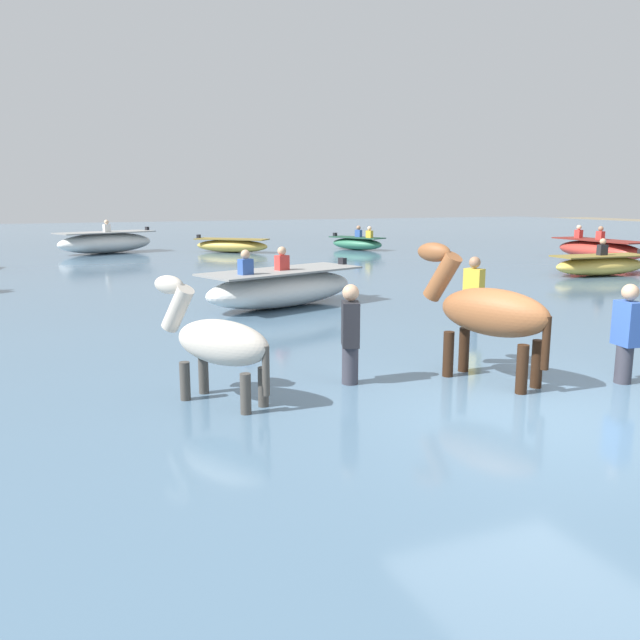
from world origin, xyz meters
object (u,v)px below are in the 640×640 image
at_px(boat_near_starboard, 599,250).
at_px(boat_far_offshore, 600,265).
at_px(horse_lead_pinto, 218,346).
at_px(person_spectator_far, 350,347).
at_px(person_wading_mid, 625,346).
at_px(boat_mid_channel, 232,246).
at_px(boat_near_port, 106,242).
at_px(horse_trailing_chestnut, 488,316).
at_px(person_onlooker_left, 473,300).
at_px(boat_distant_east, 282,288).
at_px(boat_distant_west, 357,243).

bearing_deg(boat_near_starboard, boat_far_offshore, -135.18).
relative_size(horse_lead_pinto, boat_far_offshore, 0.58).
xyz_separation_m(boat_far_offshore, person_spectator_far, (-11.35, -7.17, 0.16)).
height_order(horse_lead_pinto, person_wading_mid, horse_lead_pinto).
bearing_deg(boat_mid_channel, boat_near_port, 161.60).
bearing_deg(boat_near_starboard, horse_trailing_chestnut, -139.84).
height_order(horse_lead_pinto, boat_mid_channel, horse_lead_pinto).
distance_m(person_onlooker_left, person_spectator_far, 4.27).
xyz_separation_m(boat_near_starboard, boat_distant_east, (-13.85, -5.11, 0.02)).
bearing_deg(person_wading_mid, boat_far_offshore, 45.58).
xyz_separation_m(horse_lead_pinto, boat_near_starboard, (16.60, 10.84, -0.28)).
relative_size(horse_trailing_chestnut, boat_near_starboard, 0.55).
relative_size(horse_lead_pinto, boat_near_starboard, 0.47).
distance_m(boat_far_offshore, person_spectator_far, 13.43).
distance_m(horse_trailing_chestnut, person_wading_mid, 1.70).
bearing_deg(boat_distant_west, boat_near_starboard, -50.26).
distance_m(boat_near_starboard, boat_distant_east, 14.77).
bearing_deg(boat_near_starboard, boat_near_port, 148.92).
xyz_separation_m(boat_distant_west, boat_near_starboard, (6.10, -7.34, 0.08)).
distance_m(horse_trailing_chestnut, person_spectator_far, 1.72).
relative_size(boat_near_port, boat_distant_east, 1.09).
relative_size(boat_near_starboard, person_spectator_far, 2.31).
height_order(horse_lead_pinto, person_spectator_far, horse_lead_pinto).
xyz_separation_m(horse_trailing_chestnut, boat_distant_east, (-0.51, 6.15, -0.43)).
height_order(boat_distant_west, boat_distant_east, boat_distant_east).
distance_m(boat_distant_west, boat_mid_channel, 5.33).
xyz_separation_m(horse_lead_pinto, person_spectator_far, (1.65, 0.09, -0.18)).
relative_size(boat_distant_west, boat_distant_east, 0.69).
distance_m(horse_lead_pinto, boat_distant_west, 20.99).
bearing_deg(boat_mid_channel, boat_near_starboard, -35.61).
bearing_deg(boat_distant_east, person_spectator_far, -101.02).
bearing_deg(horse_trailing_chestnut, horse_lead_pinto, 172.57).
bearing_deg(boat_near_starboard, boat_mid_channel, 144.39).
height_order(boat_far_offshore, boat_distant_east, boat_distant_east).
xyz_separation_m(boat_near_port, boat_mid_channel, (4.77, -1.59, -0.15)).
height_order(boat_near_port, boat_far_offshore, boat_near_port).
height_order(horse_trailing_chestnut, boat_far_offshore, horse_trailing_chestnut).
relative_size(horse_trailing_chestnut, person_wading_mid, 1.27).
height_order(horse_lead_pinto, boat_near_starboard, horse_lead_pinto).
relative_size(boat_near_port, person_spectator_far, 2.56).
distance_m(boat_near_port, boat_distant_east, 15.02).
relative_size(horse_lead_pinto, boat_mid_channel, 0.59).
xyz_separation_m(boat_distant_west, person_spectator_far, (-8.85, -18.09, 0.17)).
height_order(boat_near_starboard, person_onlooker_left, person_onlooker_left).
relative_size(person_wading_mid, person_spectator_far, 1.00).
relative_size(boat_distant_west, person_onlooker_left, 1.63).
bearing_deg(boat_near_port, person_onlooker_left, -75.38).
distance_m(boat_mid_channel, person_wading_mid, 20.16).
bearing_deg(horse_lead_pinto, person_spectator_far, 3.10).
height_order(boat_near_port, person_wading_mid, boat_near_port).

